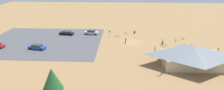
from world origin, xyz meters
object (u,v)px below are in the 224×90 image
object	(u,v)px
pine_far_east	(52,79)
bicycle_blue_yard_left	(164,45)
bicycle_red_near_porch	(118,36)
visitor_crossing_yard	(126,40)
car_silver_end_stall	(91,32)
bicycle_orange_back_row	(183,38)
car_blue_inner_stall	(37,47)
visitor_at_bikes	(163,41)
bike_pavilion	(193,55)
bicycle_silver_edge_north	(193,46)
car_black_far_end	(66,33)
bicycle_yellow_edge_south	(126,33)
bicycle_green_near_sign	(176,40)
trash_bin	(135,32)
lot_sign	(110,33)
bicycle_black_lone_west	(183,50)

from	to	relation	value
pine_far_east	bicycle_blue_yard_left	distance (m)	35.77
pine_far_east	bicycle_red_near_porch	distance (m)	36.26
pine_far_east	visitor_crossing_yard	world-z (taller)	pine_far_east
car_silver_end_stall	visitor_crossing_yard	distance (m)	14.06
bicycle_red_near_porch	bicycle_orange_back_row	distance (m)	20.64
bicycle_blue_yard_left	bicycle_red_near_porch	xyz separation A→B (m)	(13.40, -7.69, -0.01)
car_blue_inner_stall	visitor_at_bikes	xyz separation A→B (m)	(-35.41, -5.71, 0.21)
bicycle_orange_back_row	visitor_at_bikes	world-z (taller)	visitor_at_bikes
bike_pavilion	bicycle_silver_edge_north	bearing A→B (deg)	-109.24
bicycle_orange_back_row	car_blue_inner_stall	world-z (taller)	car_blue_inner_stall
car_blue_inner_stall	car_black_far_end	bearing A→B (deg)	-109.23
bicycle_yellow_edge_south	bicycle_red_near_porch	bearing A→B (deg)	54.30
visitor_crossing_yard	visitor_at_bikes	bearing A→B (deg)	176.78
bicycle_yellow_edge_south	visitor_at_bikes	distance (m)	14.37
bicycle_green_near_sign	visitor_at_bikes	world-z (taller)	visitor_at_bikes
bicycle_green_near_sign	visitor_crossing_yard	xyz separation A→B (m)	(15.38, 2.06, 0.50)
trash_bin	bicycle_orange_back_row	world-z (taller)	trash_bin
bicycle_silver_edge_north	bicycle_red_near_porch	world-z (taller)	bicycle_red_near_porch
lot_sign	visitor_at_bikes	bearing A→B (deg)	159.17
bicycle_black_lone_west	car_black_far_end	size ratio (longest dim) A/B	0.26
bicycle_green_near_sign	car_black_far_end	xyz separation A→B (m)	(35.24, -5.06, 0.34)
pine_far_east	bicycle_yellow_edge_south	xyz separation A→B (m)	(-12.44, -38.54, -3.98)
bicycle_silver_edge_north	visitor_crossing_yard	size ratio (longest dim) A/B	0.89
trash_bin	bicycle_yellow_edge_south	world-z (taller)	trash_bin
bicycle_blue_yard_left	bicycle_orange_back_row	world-z (taller)	bicycle_orange_back_row
car_black_far_end	visitor_at_bikes	distance (m)	31.68
bicycle_blue_yard_left	car_silver_end_stall	world-z (taller)	car_silver_end_stall
trash_bin	bicycle_black_lone_west	xyz separation A→B (m)	(-12.10, 15.58, -0.09)
visitor_crossing_yard	car_blue_inner_stall	bearing A→B (deg)	14.44
bicycle_silver_edge_north	car_silver_end_stall	distance (m)	32.40
car_blue_inner_stall	bicycle_silver_edge_north	bearing A→B (deg)	-175.33
pine_far_east	bicycle_red_near_porch	size ratio (longest dim) A/B	3.55
bicycle_yellow_edge_south	car_silver_end_stall	distance (m)	11.84
pine_far_east	bicycle_yellow_edge_south	distance (m)	40.69
bike_pavilion	car_black_far_end	xyz separation A→B (m)	(34.76, -21.67, -1.92)
visitor_at_bikes	bike_pavilion	bearing A→B (deg)	106.18
bicycle_blue_yard_left	car_blue_inner_stall	world-z (taller)	car_blue_inner_stall
bike_pavilion	visitor_at_bikes	xyz separation A→B (m)	(4.04, -13.93, -1.68)
bike_pavilion	bicycle_silver_edge_north	world-z (taller)	bike_pavilion
bicycle_red_near_porch	visitor_at_bikes	world-z (taller)	visitor_at_bikes
lot_sign	car_silver_end_stall	xyz separation A→B (m)	(6.39, -2.56, -0.63)
bicycle_silver_edge_north	bicycle_yellow_edge_south	distance (m)	22.18
pine_far_east	visitor_at_bikes	size ratio (longest dim) A/B	3.45
car_silver_end_stall	bicycle_green_near_sign	bearing A→B (deg)	167.49
lot_sign	visitor_crossing_yard	size ratio (longest dim) A/B	1.31
bicycle_orange_back_row	bicycle_yellow_edge_south	bearing A→B (deg)	-14.41
bicycle_green_near_sign	car_silver_end_stall	world-z (taller)	car_silver_end_stall
bike_pavilion	bicycle_orange_back_row	world-z (taller)	bike_pavilion
car_silver_end_stall	bicycle_orange_back_row	bearing A→B (deg)	173.16
visitor_at_bikes	bicycle_black_lone_west	bearing A→B (deg)	131.78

